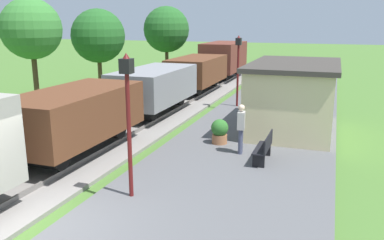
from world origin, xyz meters
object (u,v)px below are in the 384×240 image
at_px(bench_down_platform, 294,96).
at_px(person_waiting, 241,127).
at_px(potted_planter, 220,131).
at_px(tree_field_left, 98,36).
at_px(tree_field_distant, 166,30).
at_px(lamp_post_far, 238,58).
at_px(station_hut, 293,96).
at_px(tree_trackside_far, 31,29).
at_px(freight_train, 155,86).
at_px(lamp_post_near, 128,100).
at_px(bench_near_hut, 264,147).

relative_size(bench_down_platform, person_waiting, 0.88).
relative_size(potted_planter, tree_field_left, 0.17).
height_order(potted_planter, tree_field_distant, tree_field_distant).
height_order(lamp_post_far, tree_field_distant, tree_field_distant).
relative_size(station_hut, tree_trackside_far, 0.99).
bearing_deg(station_hut, bench_down_platform, 94.68).
xyz_separation_m(freight_train, lamp_post_near, (3.58, -9.35, 1.28)).
height_order(station_hut, tree_field_distant, tree_field_distant).
xyz_separation_m(bench_down_platform, tree_field_left, (-12.91, 1.61, 2.95)).
xyz_separation_m(station_hut, bench_near_hut, (-0.41, -4.47, -0.93)).
bearing_deg(station_hut, bench_near_hut, -95.20).
bearing_deg(bench_near_hut, bench_down_platform, 90.00).
xyz_separation_m(station_hut, lamp_post_far, (-3.22, 3.73, 1.15)).
height_order(freight_train, lamp_post_far, lamp_post_far).
bearing_deg(bench_near_hut, lamp_post_near, -126.64).
relative_size(freight_train, person_waiting, 19.06).
height_order(tree_field_left, tree_field_distant, tree_field_distant).
bearing_deg(bench_near_hut, station_hut, 84.80).
bearing_deg(person_waiting, lamp_post_near, 58.86).
bearing_deg(person_waiting, freight_train, -49.77).
relative_size(station_hut, person_waiting, 3.39).
bearing_deg(tree_field_left, person_waiting, -41.13).
distance_m(bench_down_platform, lamp_post_near, 13.67).
xyz_separation_m(bench_near_hut, bench_down_platform, (0.00, 9.43, 0.00)).
bearing_deg(bench_down_platform, station_hut, -85.32).
bearing_deg(lamp_post_near, tree_trackside_far, 139.11).
bearing_deg(person_waiting, station_hut, -115.99).
bearing_deg(lamp_post_near, bench_down_platform, 77.97).
distance_m(lamp_post_far, tree_trackside_far, 11.07).
bearing_deg(tree_trackside_far, bench_near_hut, -21.91).
bearing_deg(bench_down_platform, freight_train, -148.79).
bearing_deg(station_hut, tree_field_left, 153.73).
relative_size(potted_planter, tree_trackside_far, 0.16).
xyz_separation_m(station_hut, tree_trackside_far, (-13.84, 0.94, 2.57)).
xyz_separation_m(tree_trackside_far, tree_field_distant, (2.39, 12.75, -0.28)).
distance_m(lamp_post_near, lamp_post_far, 11.98).
height_order(bench_near_hut, bench_down_platform, same).
xyz_separation_m(freight_train, tree_trackside_far, (-7.04, -0.16, 2.70)).
distance_m(station_hut, lamp_post_far, 5.06).
bearing_deg(tree_field_left, bench_down_platform, -7.11).
bearing_deg(tree_field_distant, person_waiting, -60.06).
xyz_separation_m(bench_down_platform, lamp_post_far, (-2.82, -1.24, 2.08)).
bearing_deg(bench_down_platform, bench_near_hut, -90.00).
relative_size(bench_down_platform, tree_trackside_far, 0.26).
bearing_deg(person_waiting, tree_field_left, -48.55).
height_order(person_waiting, lamp_post_far, lamp_post_far).
distance_m(station_hut, person_waiting, 4.15).
height_order(station_hut, potted_planter, station_hut).
distance_m(station_hut, tree_trackside_far, 14.11).
bearing_deg(tree_trackside_far, station_hut, -3.87).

